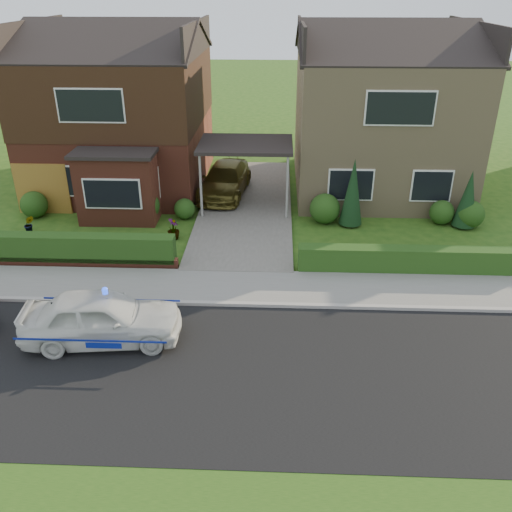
{
  "coord_description": "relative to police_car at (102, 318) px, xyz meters",
  "views": [
    {
      "loc": [
        1.32,
        -10.53,
        8.57
      ],
      "look_at": [
        0.73,
        3.5,
        1.45
      ],
      "focal_mm": 38.0,
      "sensor_mm": 36.0,
      "label": 1
    }
  ],
  "objects": [
    {
      "name": "carport_link",
      "position": [
        3.23,
        9.75,
        1.95
      ],
      "size": [
        3.8,
        3.0,
        2.77
      ],
      "color": "black",
      "rests_on": "ground"
    },
    {
      "name": "potted_plant_b",
      "position": [
        -4.84,
        6.72,
        -0.36
      ],
      "size": [
        0.47,
        0.42,
        0.7
      ],
      "primitive_type": "imported",
      "rotation": [
        0.0,
        0.0,
        0.36
      ],
      "color": "gray",
      "rests_on": "ground"
    },
    {
      "name": "shrub_right_far",
      "position": [
        12.03,
        8.0,
        -0.17
      ],
      "size": [
        1.08,
        1.08,
        1.08
      ],
      "primitive_type": "sphere",
      "color": "#153410",
      "rests_on": "ground"
    },
    {
      "name": "police_car",
      "position": [
        0.0,
        0.0,
        0.0
      ],
      "size": [
        3.81,
        4.3,
        1.58
      ],
      "rotation": [
        0.0,
        0.0,
        1.68
      ],
      "color": "silver",
      "rests_on": "ground"
    },
    {
      "name": "conifer_a",
      "position": [
        7.43,
        8.0,
        0.59
      ],
      "size": [
        0.9,
        0.9,
        2.6
      ],
      "primitive_type": "cone",
      "color": "black",
      "rests_on": "ground"
    },
    {
      "name": "driveway_car",
      "position": [
        2.23,
        11.03,
        0.07
      ],
      "size": [
        2.31,
        4.67,
        1.3
      ],
      "primitive_type": "imported",
      "rotation": [
        0.0,
        0.0,
        -0.11
      ],
      "color": "brown",
      "rests_on": "driveway"
    },
    {
      "name": "house_right",
      "position": [
        9.03,
        12.79,
        2.96
      ],
      "size": [
        7.5,
        8.06,
        7.25
      ],
      "color": "tan",
      "rests_on": "ground"
    },
    {
      "name": "potted_plant_c",
      "position": [
        0.73,
        6.4,
        -0.31
      ],
      "size": [
        0.48,
        0.48,
        0.8
      ],
      "primitive_type": "imported",
      "rotation": [
        0.0,
        0.0,
        1.65
      ],
      "color": "gray",
      "rests_on": "ground"
    },
    {
      "name": "shrub_right_near",
      "position": [
        6.43,
        8.2,
        -0.11
      ],
      "size": [
        1.2,
        1.2,
        1.2
      ],
      "primitive_type": "sphere",
      "color": "#153410",
      "rests_on": "ground"
    },
    {
      "name": "shrub_left_mid",
      "position": [
        -0.77,
        8.1,
        -0.05
      ],
      "size": [
        1.32,
        1.32,
        1.32
      ],
      "primitive_type": "sphere",
      "color": "#153410",
      "rests_on": "ground"
    },
    {
      "name": "shrub_right_mid",
      "position": [
        11.03,
        8.3,
        -0.23
      ],
      "size": [
        0.96,
        0.96,
        0.96
      ],
      "primitive_type": "sphere",
      "color": "#153410",
      "rests_on": "ground"
    },
    {
      "name": "dwarf_wall",
      "position": [
        -2.57,
        4.1,
        -0.53
      ],
      "size": [
        7.7,
        0.25,
        0.36
      ],
      "primitive_type": "cube",
      "color": "brown",
      "rests_on": "ground"
    },
    {
      "name": "hedge_right",
      "position": [
        9.03,
        4.15,
        -0.71
      ],
      "size": [
        7.5,
        0.55,
        0.8
      ],
      "primitive_type": "cube",
      "color": "#153410",
      "rests_on": "ground"
    },
    {
      "name": "conifer_b",
      "position": [
        11.83,
        8.0,
        0.39
      ],
      "size": [
        0.9,
        0.9,
        2.2
      ],
      "primitive_type": "cone",
      "color": "black",
      "rests_on": "ground"
    },
    {
      "name": "kerb",
      "position": [
        3.23,
        1.85,
        -0.65
      ],
      "size": [
        60.0,
        0.16,
        0.12
      ],
      "primitive_type": "cube",
      "color": "#9E9993",
      "rests_on": "ground"
    },
    {
      "name": "sidewalk",
      "position": [
        3.23,
        2.9,
        -0.66
      ],
      "size": [
        60.0,
        2.0,
        0.1
      ],
      "primitive_type": "cube",
      "color": "slate",
      "rests_on": "ground"
    },
    {
      "name": "house_left",
      "position": [
        -2.56,
        12.7,
        3.1
      ],
      "size": [
        7.5,
        9.53,
        7.25
      ],
      "color": "brown",
      "rests_on": "ground"
    },
    {
      "name": "ground",
      "position": [
        3.23,
        -1.2,
        -0.71
      ],
      "size": [
        120.0,
        120.0,
        0.0
      ],
      "primitive_type": "plane",
      "color": "#234C14",
      "rests_on": "ground"
    },
    {
      "name": "driveway",
      "position": [
        3.23,
        9.8,
        -0.65
      ],
      "size": [
        3.8,
        12.0,
        0.12
      ],
      "primitive_type": "cube",
      "color": "#666059",
      "rests_on": "ground"
    },
    {
      "name": "garage_door",
      "position": [
        -5.02,
        8.76,
        0.34
      ],
      "size": [
        2.2,
        0.1,
        2.1
      ],
      "primitive_type": "cube",
      "color": "#895E1D",
      "rests_on": "ground"
    },
    {
      "name": "shrub_left_near",
      "position": [
        0.83,
        8.4,
        -0.29
      ],
      "size": [
        0.84,
        0.84,
        0.84
      ],
      "primitive_type": "sphere",
      "color": "#153410",
      "rests_on": "ground"
    },
    {
      "name": "shrub_left_far",
      "position": [
        -5.27,
        8.3,
        -0.17
      ],
      "size": [
        1.08,
        1.08,
        1.08
      ],
      "primitive_type": "sphere",
      "color": "#153410",
      "rests_on": "ground"
    },
    {
      "name": "hedge_left",
      "position": [
        -2.57,
        4.25,
        -0.71
      ],
      "size": [
        7.5,
        0.55,
        0.9
      ],
      "primitive_type": "cube",
      "color": "#153410",
      "rests_on": "ground"
    },
    {
      "name": "road",
      "position": [
        3.23,
        -1.2,
        -0.71
      ],
      "size": [
        60.0,
        6.0,
        0.02
      ],
      "primitive_type": "cube",
      "color": "black",
      "rests_on": "ground"
    }
  ]
}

